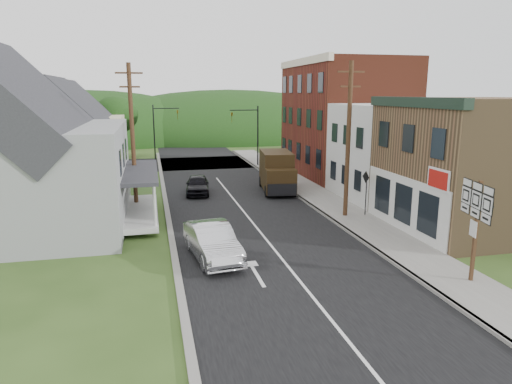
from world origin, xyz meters
TOP-DOWN VIEW (x-y plane):
  - ground at (0.00, 0.00)m, footprint 120.00×120.00m
  - road at (0.00, 10.00)m, footprint 9.00×90.00m
  - cross_road at (0.00, 27.00)m, footprint 60.00×9.00m
  - sidewalk_right at (5.90, 8.00)m, footprint 2.80×55.00m
  - curb_right at (4.55, 8.00)m, footprint 0.20×55.00m
  - curb_left at (-4.65, 8.00)m, footprint 0.30×55.00m
  - storefront_tan at (11.30, 0.00)m, footprint 8.00×8.00m
  - storefront_white at (11.30, 7.50)m, footprint 8.00×7.00m
  - storefront_red at (11.30, 17.00)m, footprint 8.00×12.00m
  - house_gray at (-12.00, 6.00)m, footprint 10.20×12.24m
  - house_blue at (-11.00, 17.00)m, footprint 7.14×8.16m
  - house_cream at (-11.50, 26.00)m, footprint 7.14×8.16m
  - utility_pole_right at (5.60, 3.50)m, footprint 1.60×0.26m
  - utility_pole_left at (-6.50, 8.00)m, footprint 1.60×0.26m
  - traffic_signal_right at (4.30, 23.50)m, footprint 2.87×0.20m
  - traffic_signal_left at (-4.30, 30.50)m, footprint 2.87×0.20m
  - tree_left_d at (-9.00, 32.00)m, footprint 4.80×4.80m
  - forested_ridge at (0.00, 55.00)m, footprint 90.00×30.00m
  - silver_sedan at (-3.00, -1.58)m, footprint 2.28×4.96m
  - dark_sedan at (-2.25, 11.94)m, footprint 2.06×4.19m
  - delivery_van at (3.62, 11.49)m, footprint 2.80×5.53m
  - route_sign_cluster at (6.34, -6.52)m, footprint 0.53×2.22m
  - warning_sign at (6.78, 3.33)m, footprint 0.14×0.73m

SIDE VIEW (x-z plane):
  - ground at x=0.00m, z-range 0.00..0.00m
  - road at x=0.00m, z-range -0.01..0.01m
  - cross_road at x=0.00m, z-range -0.01..0.01m
  - forested_ridge at x=0.00m, z-range -8.00..8.00m
  - curb_left at x=-4.65m, z-range 0.00..0.12m
  - sidewalk_right at x=5.90m, z-range 0.00..0.15m
  - curb_right at x=4.55m, z-range 0.00..0.15m
  - dark_sedan at x=-2.25m, z-range 0.00..1.37m
  - silver_sedan at x=-3.00m, z-range 0.00..1.57m
  - delivery_van at x=3.62m, z-range 0.02..2.98m
  - warning_sign at x=6.78m, z-range 0.52..3.17m
  - route_sign_cluster at x=6.34m, z-range 0.73..4.66m
  - storefront_white at x=11.30m, z-range 0.00..6.50m
  - storefront_tan at x=11.30m, z-range 0.00..7.00m
  - house_blue at x=-11.00m, z-range 0.05..7.33m
  - house_cream at x=-11.50m, z-range 0.05..7.33m
  - traffic_signal_right at x=4.30m, z-range 0.76..6.76m
  - traffic_signal_left at x=-4.30m, z-range 0.76..6.76m
  - house_gray at x=-12.00m, z-range 0.06..8.41m
  - utility_pole_right at x=5.60m, z-range 0.16..9.16m
  - utility_pole_left at x=-6.50m, z-range 0.16..9.16m
  - tree_left_d at x=-9.00m, z-range 1.41..8.35m
  - storefront_red at x=11.30m, z-range 0.00..10.00m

